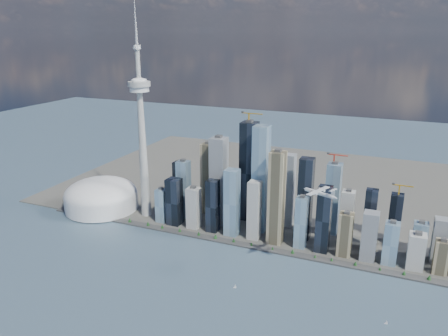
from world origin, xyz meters
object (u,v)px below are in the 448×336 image
at_px(airplane, 320,193).
at_px(sailboat_west, 235,287).
at_px(needle_tower, 142,131).
at_px(sailboat_east, 386,323).
at_px(dome_stadium, 101,196).

relative_size(airplane, sailboat_west, 7.37).
bearing_deg(needle_tower, sailboat_east, -20.38).
height_order(airplane, sailboat_west, airplane).
relative_size(needle_tower, airplane, 7.90).
relative_size(needle_tower, sailboat_west, 58.22).
distance_m(airplane, sailboat_east, 248.64).
relative_size(dome_stadium, sailboat_west, 21.15).
height_order(dome_stadium, airplane, airplane).
bearing_deg(dome_stadium, sailboat_west, -24.40).
distance_m(airplane, sailboat_west, 247.50).
bearing_deg(sailboat_west, needle_tower, 133.72).
bearing_deg(sailboat_west, airplane, 13.50).
bearing_deg(sailboat_east, airplane, 149.53).
distance_m(needle_tower, dome_stadium, 241.40).
relative_size(sailboat_west, sailboat_east, 1.09).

